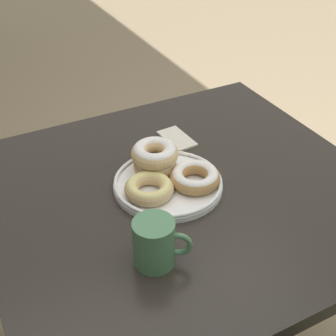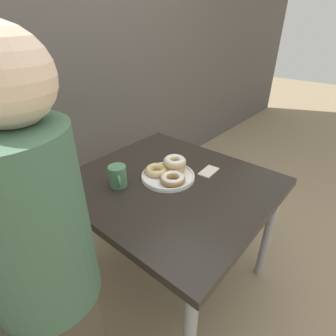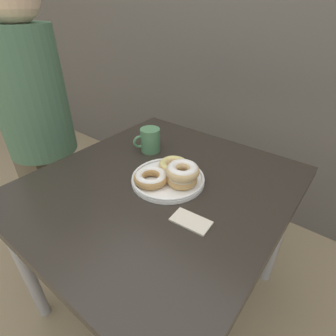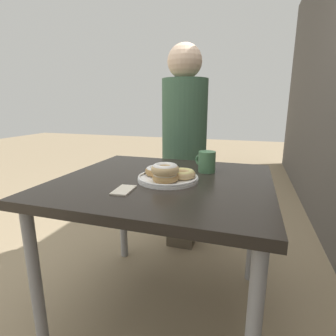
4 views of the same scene
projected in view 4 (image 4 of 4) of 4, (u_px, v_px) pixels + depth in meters
name	position (u px, v px, depth m)	size (l,w,h in m)	color
ground_plane	(141.00, 302.00, 1.45)	(14.00, 14.00, 0.00)	#937F60
dining_table	(163.00, 194.00, 1.25)	(0.91, 0.98, 0.72)	#28231E
donut_plate	(167.00, 174.00, 1.19)	(0.29, 0.29, 0.09)	white
coffee_mug	(207.00, 161.00, 1.35)	(0.09, 0.11, 0.11)	#4C7F56
person_figure	(184.00, 145.00, 1.90)	(0.34, 0.32, 1.45)	brown
napkin	(124.00, 190.00, 1.07)	(0.13, 0.08, 0.01)	beige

